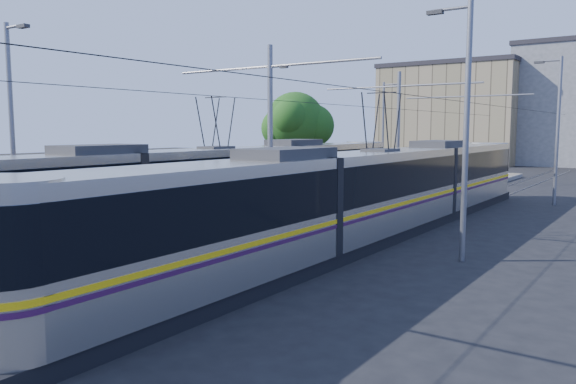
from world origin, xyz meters
The scene contains 12 objects.
ground centered at (0.00, 0.00, 0.00)m, with size 160.00×160.00×0.00m, color black.
platform centered at (0.00, 17.00, 0.15)m, with size 4.00×50.00×0.30m, color gray.
tactile_strip_left centered at (-1.45, 17.00, 0.30)m, with size 0.70×50.00×0.01m, color gray.
tactile_strip_right centered at (1.45, 17.00, 0.30)m, with size 0.70×50.00×0.01m, color gray.
rails centered at (0.00, 17.00, 0.02)m, with size 8.71×70.00×0.03m.
tram_left centered at (-3.60, 8.91, 1.71)m, with size 2.43×30.20×5.50m.
tram_right centered at (3.60, 10.17, 1.86)m, with size 2.43×31.37×5.50m.
catenary centered at (0.00, 14.15, 4.52)m, with size 9.20×70.00×7.00m.
street_lamps centered at (0.00, 21.00, 4.18)m, with size 15.18×38.22×8.00m.
shelter centered at (0.92, 12.08, 1.46)m, with size 0.74×1.07×2.22m.
tree centered at (-9.16, 23.89, 4.56)m, with size 4.64×4.29×6.75m.
building_left centered at (-10.00, 60.00, 6.02)m, with size 16.32×12.24×12.03m.
Camera 1 is at (12.86, -9.38, 4.14)m, focal length 35.00 mm.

